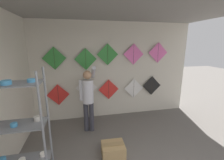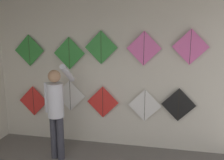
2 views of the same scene
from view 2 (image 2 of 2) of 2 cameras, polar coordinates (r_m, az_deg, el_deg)
back_panel at (r=4.70m, az=-1.83°, el=1.56°), size 5.03×0.06×2.80m
shopkeeper at (r=4.32m, az=-12.67°, el=-5.92°), size 0.42×0.55×1.67m
kite_0 at (r=5.29m, az=-17.51°, el=-4.59°), size 0.61×0.01×0.61m
kite_1 at (r=4.92m, az=-9.54°, el=-3.54°), size 0.61×0.01×0.61m
kite_2 at (r=4.75m, az=-2.12°, el=-5.08°), size 0.61×0.01×0.61m
kite_3 at (r=4.64m, az=7.48°, el=-5.79°), size 0.61×0.01×0.61m
kite_4 at (r=4.62m, az=14.96°, el=-5.52°), size 0.61×0.01×0.61m
kite_5 at (r=5.11m, az=-18.39°, el=6.43°), size 0.61×0.01×0.61m
kite_6 at (r=4.76m, az=-9.76°, el=6.04°), size 0.61×0.01×0.61m
kite_7 at (r=4.56m, az=-2.52°, el=7.44°), size 0.61×0.01×0.61m
kite_8 at (r=4.44m, az=7.31°, el=7.16°), size 0.61×0.01×0.61m
kite_9 at (r=4.44m, az=17.50°, el=7.22°), size 0.61×0.01×0.61m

